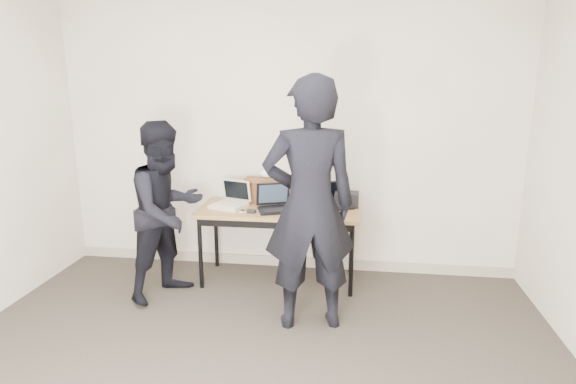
% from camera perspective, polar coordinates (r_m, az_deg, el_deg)
% --- Properties ---
extents(room, '(4.60, 4.60, 2.80)m').
position_cam_1_polar(room, '(2.56, -7.13, 0.29)').
color(room, '#38322B').
rests_on(room, ground).
extents(desk, '(1.51, 0.66, 0.72)m').
position_cam_1_polar(desk, '(4.51, -1.15, -2.73)').
color(desk, olive).
rests_on(desk, ground).
extents(laptop_beige, '(0.38, 0.38, 0.25)m').
position_cam_1_polar(laptop_beige, '(4.58, -6.82, -1.16)').
color(laptop_beige, beige).
rests_on(laptop_beige, desk).
extents(laptop_center, '(0.40, 0.39, 0.24)m').
position_cam_1_polar(laptop_center, '(4.45, -1.56, -1.44)').
color(laptop_center, black).
rests_on(laptop_center, desk).
extents(laptop_right, '(0.42, 0.41, 0.23)m').
position_cam_1_polar(laptop_right, '(4.58, 5.26, -1.09)').
color(laptop_right, black).
rests_on(laptop_right, desk).
extents(leather_satchel, '(0.36, 0.18, 0.25)m').
position_cam_1_polar(leather_satchel, '(4.71, -2.89, 0.31)').
color(leather_satchel, '#5A3317').
rests_on(leather_satchel, desk).
extents(tissue, '(0.14, 0.11, 0.08)m').
position_cam_1_polar(tissue, '(4.68, -2.54, 2.18)').
color(tissue, white).
rests_on(tissue, leather_satchel).
extents(equipment_box, '(0.23, 0.20, 0.13)m').
position_cam_1_polar(equipment_box, '(4.61, 6.97, -0.86)').
color(equipment_box, black).
rests_on(equipment_box, desk).
extents(power_brick, '(0.09, 0.06, 0.03)m').
position_cam_1_polar(power_brick, '(4.37, -4.35, -2.30)').
color(power_brick, black).
rests_on(power_brick, desk).
extents(cables, '(1.15, 0.45, 0.01)m').
position_cam_1_polar(cables, '(4.49, -0.56, -1.97)').
color(cables, black).
rests_on(cables, desk).
extents(person_typist, '(0.80, 0.62, 1.95)m').
position_cam_1_polar(person_typist, '(3.64, 2.56, -1.63)').
color(person_typist, black).
rests_on(person_typist, ground).
extents(person_observer, '(0.89, 0.96, 1.57)m').
position_cam_1_polar(person_observer, '(4.33, -14.13, -2.18)').
color(person_observer, black).
rests_on(person_observer, ground).
extents(baseboard, '(4.50, 0.03, 0.10)m').
position_cam_1_polar(baseboard, '(5.06, -0.15, -8.21)').
color(baseboard, '#A59C89').
rests_on(baseboard, ground).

